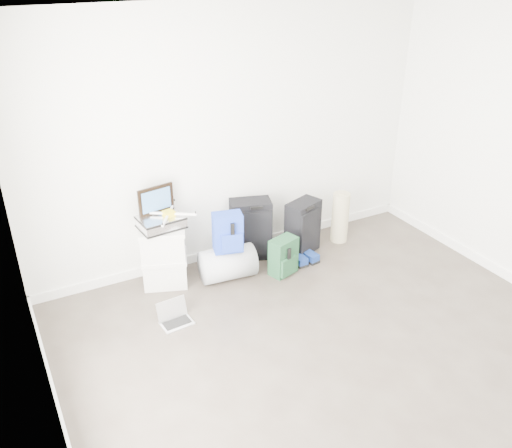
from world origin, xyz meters
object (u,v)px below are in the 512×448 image
boxes_stack (164,256)px  duffel_bag (228,264)px  laptop (175,317)px  briefcase (161,222)px  carry_on (303,227)px  large_suitcase (251,229)px

boxes_stack → duffel_bag: bearing=0.1°
boxes_stack → duffel_bag: boxes_stack is taller
laptop → briefcase: bearing=72.6°
carry_on → large_suitcase: bearing=141.7°
duffel_bag → large_suitcase: bearing=39.8°
duffel_bag → laptop: bearing=-143.3°
briefcase → duffel_bag: 0.83m
carry_on → briefcase: bearing=155.3°
briefcase → carry_on: bearing=-9.3°
briefcase → laptop: (-0.15, -0.67, -0.65)m
laptop → duffel_bag: bearing=26.0°
briefcase → large_suitcase: 1.09m
briefcase → carry_on: size_ratio=0.68×
boxes_stack → laptop: bearing=-82.9°
boxes_stack → duffel_bag: (0.60, -0.22, -0.15)m
boxes_stack → carry_on: boxes_stack is taller
duffel_bag → large_suitcase: size_ratio=0.82×
large_suitcase → duffel_bag: bearing=-128.6°
large_suitcase → laptop: (-1.18, -0.73, -0.29)m
duffel_bag → boxes_stack: bearing=166.2°
duffel_bag → laptop: (-0.76, -0.45, -0.12)m
briefcase → laptop: size_ratio=1.40×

